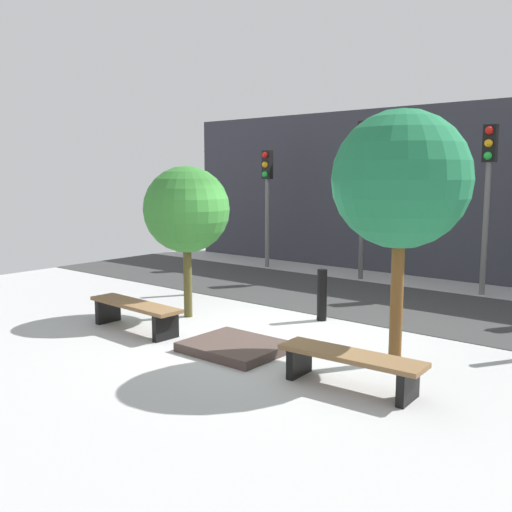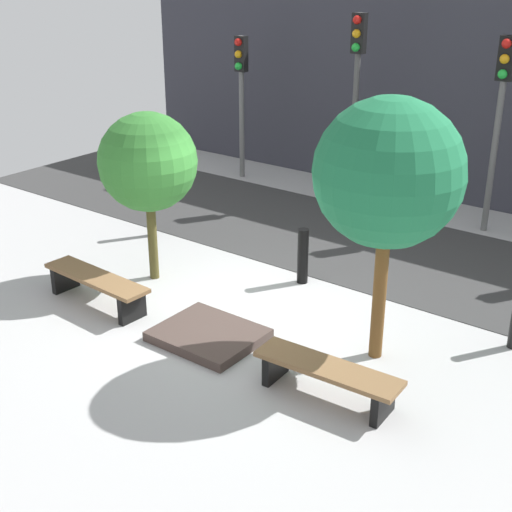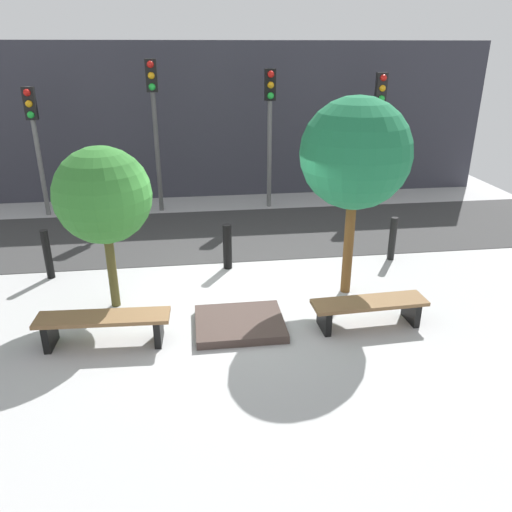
{
  "view_description": "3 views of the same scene",
  "coord_description": "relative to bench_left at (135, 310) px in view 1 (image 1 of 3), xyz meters",
  "views": [
    {
      "loc": [
        5.38,
        -6.93,
        2.58
      ],
      "look_at": [
        -0.21,
        -0.1,
        1.32
      ],
      "focal_mm": 40.0,
      "sensor_mm": 36.0,
      "label": 1
    },
    {
      "loc": [
        5.75,
        -7.33,
        4.95
      ],
      "look_at": [
        0.41,
        -0.29,
        1.18
      ],
      "focal_mm": 50.0,
      "sensor_mm": 36.0,
      "label": 2
    },
    {
      "loc": [
        -0.65,
        -7.71,
        4.14
      ],
      "look_at": [
        0.36,
        -0.08,
        0.9
      ],
      "focal_mm": 35.0,
      "sensor_mm": 36.0,
      "label": 3
    }
  ],
  "objects": [
    {
      "name": "ground_plane",
      "position": [
        2.05,
        1.04,
        -0.35
      ],
      "size": [
        18.0,
        18.0,
        0.0
      ],
      "primitive_type": "plane",
      "color": "#AAAAAA"
    },
    {
      "name": "traffic_light_west",
      "position": [
        -2.41,
        6.62,
        1.91
      ],
      "size": [
        0.28,
        0.27,
        3.25
      ],
      "color": "slate",
      "rests_on": "ground"
    },
    {
      "name": "road_strip",
      "position": [
        2.05,
        4.56,
        -0.34
      ],
      "size": [
        18.0,
        3.54,
        0.01
      ],
      "primitive_type": "cube",
      "color": "#363636",
      "rests_on": "ground"
    },
    {
      "name": "traffic_light_mid_east",
      "position": [
        3.53,
        6.62,
        2.16
      ],
      "size": [
        0.28,
        0.27,
        3.63
      ],
      "color": "#5F5F5F",
      "rests_on": "ground"
    },
    {
      "name": "traffic_light_mid_west",
      "position": [
        0.56,
        6.62,
        2.32
      ],
      "size": [
        0.28,
        0.27,
        3.87
      ],
      "color": "#4E4E4E",
      "rests_on": "ground"
    },
    {
      "name": "bollard_far_left",
      "position": [
        -1.39,
        2.54,
        0.14
      ],
      "size": [
        0.15,
        0.15,
        0.97
      ],
      "primitive_type": "cylinder",
      "color": "black",
      "rests_on": "ground"
    },
    {
      "name": "tree_behind_left_bench",
      "position": [
        0.0,
        1.22,
        1.61
      ],
      "size": [
        1.55,
        1.55,
        2.74
      ],
      "color": "#4E4722",
      "rests_on": "ground"
    },
    {
      "name": "bench_left",
      "position": [
        0.0,
        0.0,
        0.0
      ],
      "size": [
        1.97,
        0.55,
        0.47
      ],
      "rotation": [
        0.0,
        0.0,
        -0.05
      ],
      "color": "black",
      "rests_on": "ground"
    },
    {
      "name": "planter_bed",
      "position": [
        2.05,
        0.2,
        -0.28
      ],
      "size": [
        1.4,
        1.17,
        0.14
      ],
      "primitive_type": "cube",
      "color": "#453631",
      "rests_on": "ground"
    },
    {
      "name": "bollard_left",
      "position": [
        2.05,
        2.54,
        0.12
      ],
      "size": [
        0.18,
        0.18,
        0.92
      ],
      "primitive_type": "cylinder",
      "color": "black",
      "rests_on": "ground"
    },
    {
      "name": "tree_behind_right_bench",
      "position": [
        4.1,
        1.22,
        2.16
      ],
      "size": [
        1.85,
        1.85,
        3.45
      ],
      "color": "brown",
      "rests_on": "ground"
    },
    {
      "name": "building_facade",
      "position": [
        2.05,
        8.12,
        1.8
      ],
      "size": [
        16.2,
        0.5,
        4.3
      ],
      "primitive_type": "cube",
      "color": "#33333D",
      "rests_on": "ground"
    },
    {
      "name": "bench_right",
      "position": [
        4.1,
        0.0,
        -0.03
      ],
      "size": [
        1.85,
        0.56,
        0.44
      ],
      "rotation": [
        0.0,
        0.0,
        0.05
      ],
      "color": "black",
      "rests_on": "ground"
    }
  ]
}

